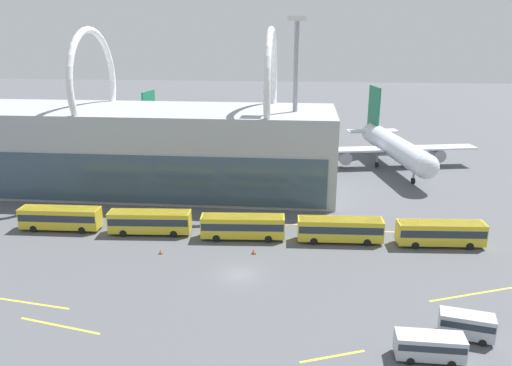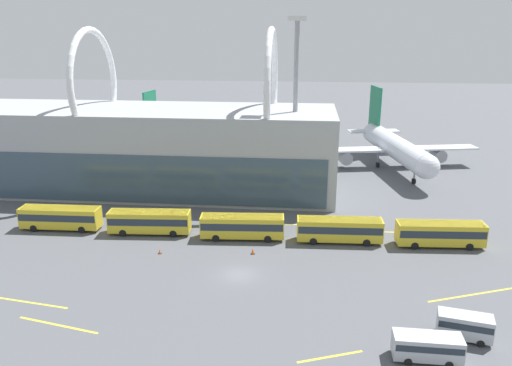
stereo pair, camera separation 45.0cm
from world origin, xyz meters
TOP-DOWN VIEW (x-y plane):
  - ground_plane at (0.00, 0.00)m, footprint 440.00×440.00m
  - airliner_at_gate_near at (-30.67, 44.68)m, footprint 39.68×38.51m
  - airliner_at_gate_far at (25.30, 49.73)m, footprint 35.67×35.24m
  - shuttle_bus_0 at (-27.35, 11.22)m, footprint 11.44×2.95m
  - shuttle_bus_1 at (-14.17, 11.00)m, footprint 11.52×3.40m
  - shuttle_bus_2 at (-0.98, 10.54)m, footprint 11.52×3.39m
  - shuttle_bus_3 at (12.21, 10.72)m, footprint 11.47×3.13m
  - shuttle_bus_4 at (25.40, 10.71)m, footprint 11.52×3.34m
  - service_van_foreground at (22.53, -10.39)m, footprint 5.15×2.88m
  - service_van_crossing at (18.37, -13.92)m, footprint 5.93×2.28m
  - floodlight_mast at (5.46, 30.41)m, footprint 2.95×2.95m
  - lane_stripe_0 at (8.22, 16.37)m, footprint 11.40×0.70m
  - lane_stripe_1 at (-16.26, -12.14)m, footprint 8.93×2.13m
  - lane_stripe_2 at (-21.56, -8.38)m, footprint 9.68×1.72m
  - lane_stripe_3 at (23.22, 14.93)m, footprint 10.01×0.56m
  - lane_stripe_4 at (10.04, -14.40)m, footprint 5.89×2.44m
  - lane_stripe_5 at (25.89, -2.04)m, footprint 10.37×4.27m
  - traffic_cone_0 at (-10.94, 4.65)m, footprint 0.47×0.47m
  - traffic_cone_1 at (0.99, 5.76)m, footprint 0.53×0.53m

SIDE VIEW (x-z plane):
  - ground_plane at x=0.00m, z-range 0.00..0.00m
  - lane_stripe_0 at x=8.22m, z-range 0.00..0.01m
  - lane_stripe_1 at x=-16.26m, z-range 0.00..0.01m
  - lane_stripe_2 at x=-21.56m, z-range 0.00..0.01m
  - lane_stripe_3 at x=23.22m, z-range 0.00..0.01m
  - lane_stripe_4 at x=10.04m, z-range 0.00..0.01m
  - lane_stripe_5 at x=25.89m, z-range 0.00..0.01m
  - traffic_cone_0 at x=-10.94m, z-range -0.01..0.62m
  - traffic_cone_1 at x=0.99m, z-range -0.01..0.78m
  - service_van_crossing at x=18.37m, z-range 0.21..2.59m
  - service_van_foreground at x=22.53m, z-range 0.21..2.70m
  - shuttle_bus_0 at x=-27.35m, z-range 0.28..3.56m
  - shuttle_bus_1 at x=-14.17m, z-range 0.28..3.56m
  - shuttle_bus_2 at x=-0.98m, z-range 0.28..3.56m
  - shuttle_bus_3 at x=12.21m, z-range 0.28..3.56m
  - shuttle_bus_4 at x=25.40m, z-range 0.28..3.56m
  - airliner_at_gate_far at x=25.30m, z-range -2.94..12.27m
  - airliner_at_gate_near at x=-30.67m, z-range -2.29..11.72m
  - floodlight_mast at x=5.46m, z-range 3.48..33.00m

